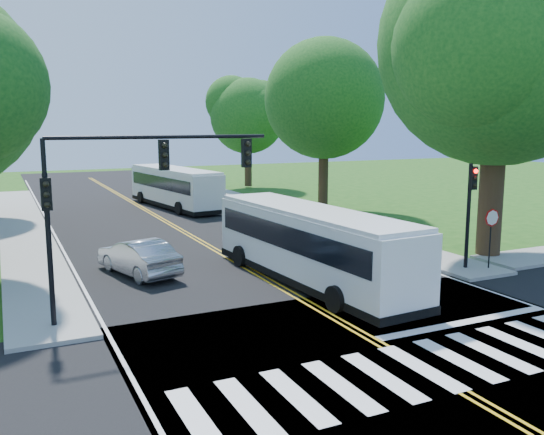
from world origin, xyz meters
TOP-DOWN VIEW (x-y plane):
  - ground at (0.00, 0.00)m, footprint 140.00×140.00m
  - road at (0.00, 18.00)m, footprint 14.00×96.00m
  - cross_road at (0.00, 0.00)m, footprint 60.00×12.00m
  - center_line at (0.00, 22.00)m, footprint 0.36×70.00m
  - edge_line_w at (-6.80, 22.00)m, footprint 0.12×70.00m
  - edge_line_e at (6.80, 22.00)m, footprint 0.12×70.00m
  - crosswalk at (0.00, -0.50)m, footprint 12.60×3.00m
  - stop_bar at (3.50, 1.60)m, footprint 6.60×0.40m
  - sidewalk_nw at (-8.30, 25.00)m, footprint 2.60×40.00m
  - sidewalk_ne at (8.30, 25.00)m, footprint 2.60×40.00m
  - tree_ne_big at (11.00, 8.00)m, footprint 10.80×10.80m
  - tree_east_mid at (11.50, 24.00)m, footprint 8.40×8.40m
  - tree_east_far at (12.50, 40.00)m, footprint 7.20×7.20m
  - signal_nw at (-5.86, 6.43)m, footprint 7.15×0.46m
  - signal_ne at (8.20, 6.44)m, footprint 0.30×0.46m
  - stop_sign at (9.00, 5.98)m, footprint 0.76×0.08m
  - bus_lead at (1.33, 7.68)m, footprint 3.31×11.50m
  - bus_follow at (2.27, 29.89)m, footprint 4.05×11.52m
  - hatchback at (-4.46, 11.76)m, footprint 2.72×4.76m
  - suv at (5.53, 13.79)m, footprint 3.13×5.24m
  - dark_sedan at (5.69, 18.34)m, footprint 2.08×4.71m

SIDE VIEW (x-z plane):
  - ground at x=0.00m, z-range 0.00..0.00m
  - road at x=0.00m, z-range 0.00..0.01m
  - cross_road at x=0.00m, z-range 0.00..0.01m
  - center_line at x=0.00m, z-range 0.01..0.02m
  - edge_line_w at x=-6.80m, z-range 0.01..0.02m
  - edge_line_e at x=6.80m, z-range 0.01..0.02m
  - crosswalk at x=0.00m, z-range 0.01..0.02m
  - stop_bar at x=3.50m, z-range 0.01..0.02m
  - sidewalk_nw at x=-8.30m, z-range 0.00..0.15m
  - sidewalk_ne at x=8.30m, z-range 0.00..0.15m
  - dark_sedan at x=5.69m, z-range 0.01..1.36m
  - suv at x=5.53m, z-range 0.01..1.38m
  - hatchback at x=-4.46m, z-range 0.01..1.50m
  - bus_follow at x=2.27m, z-range 0.09..3.01m
  - bus_lead at x=1.33m, z-range 0.09..3.03m
  - stop_sign at x=9.00m, z-range 0.77..3.30m
  - signal_ne at x=8.20m, z-range 0.76..5.16m
  - signal_nw at x=-5.86m, z-range 1.55..7.21m
  - tree_east_far at x=12.50m, z-range 1.69..12.03m
  - tree_east_mid at x=11.50m, z-range 1.89..13.82m
  - tree_ne_big at x=11.00m, z-range 2.17..17.08m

